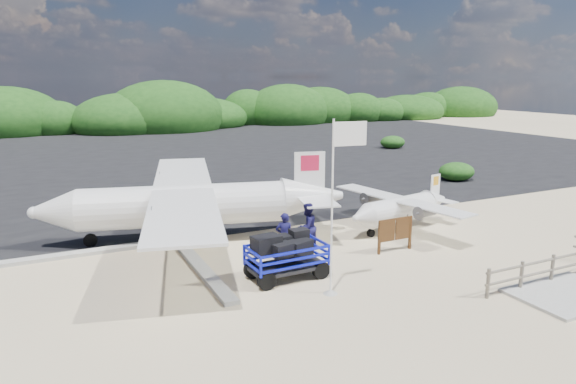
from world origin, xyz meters
The scene contains 13 objects.
ground centered at (0.00, 0.00, 0.00)m, with size 160.00×160.00×0.00m, color beige.
asphalt_apron centered at (0.00, 30.00, 0.00)m, with size 90.00×50.00×0.04m, color #B2B2B2, non-canonical shape.
lagoon centered at (-9.00, 1.50, 0.00)m, with size 9.00×7.00×0.40m, color #B2B2B2, non-canonical shape.
walkway_pad centered at (5.50, -6.00, 0.00)m, with size 3.50×2.50×0.10m, color #B2B2B2, non-canonical shape.
vegetation_band centered at (0.00, 55.00, 0.00)m, with size 124.00×8.00×4.40m, color #B2B2B2, non-canonical shape.
fence centered at (6.00, -5.00, 0.00)m, with size 6.40×2.00×1.10m, color #B2B2B2, non-canonical shape.
baggage_cart centered at (-2.02, -0.71, 0.00)m, with size 2.94×1.68×1.47m, color #0E18D4, non-canonical shape.
flagpole centered at (-1.31, -2.51, 0.00)m, with size 1.13×0.47×5.67m, color white, non-canonical shape.
signboard centered at (3.12, -0.07, 0.00)m, with size 1.74×0.16×1.43m, color #523217, non-canonical shape.
crew_a centered at (-1.26, 1.08, 0.93)m, with size 0.67×0.44×1.85m, color #131243.
crew_b centered at (0.01, 1.61, 0.98)m, with size 0.96×0.75×1.97m, color #131243.
aircraft_large centered at (17.72, 18.95, 0.00)m, with size 15.71×15.71×4.71m, color #B2B2B2, non-canonical shape.
aircraft_small centered at (-10.73, 31.13, 0.00)m, with size 6.21×6.21×2.24m, color #B2B2B2, non-canonical shape.
Camera 1 is at (-9.35, -15.92, 6.90)m, focal length 32.00 mm.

